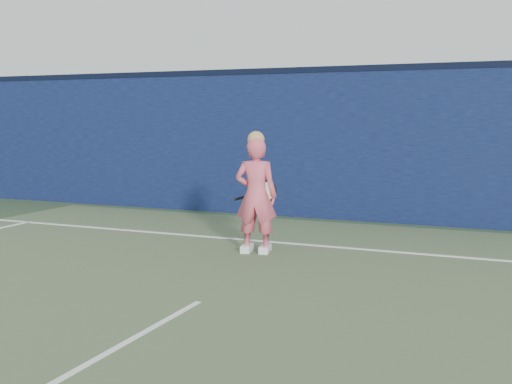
% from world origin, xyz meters
% --- Properties ---
extents(ground, '(80.00, 80.00, 0.00)m').
position_xyz_m(ground, '(0.00, 0.00, 0.00)').
color(ground, '#293D25').
rests_on(ground, ground).
extents(backstop_wall, '(24.00, 0.40, 2.50)m').
position_xyz_m(backstop_wall, '(0.00, 6.50, 1.25)').
color(backstop_wall, '#0D0F3A').
rests_on(backstop_wall, ground).
extents(wall_cap, '(24.00, 0.42, 0.10)m').
position_xyz_m(wall_cap, '(0.00, 6.50, 2.55)').
color(wall_cap, black).
rests_on(wall_cap, backstop_wall).
extents(player, '(0.60, 0.45, 1.57)m').
position_xyz_m(player, '(-0.38, 3.31, 0.76)').
color(player, '#E1576A').
rests_on(player, ground).
extents(racket, '(0.56, 0.26, 0.32)m').
position_xyz_m(racket, '(-0.47, 3.77, 0.74)').
color(racket, black).
rests_on(racket, ground).
extents(court_lines, '(11.00, 12.04, 0.01)m').
position_xyz_m(court_lines, '(0.00, -0.33, 0.01)').
color(court_lines, white).
rests_on(court_lines, court_surface).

